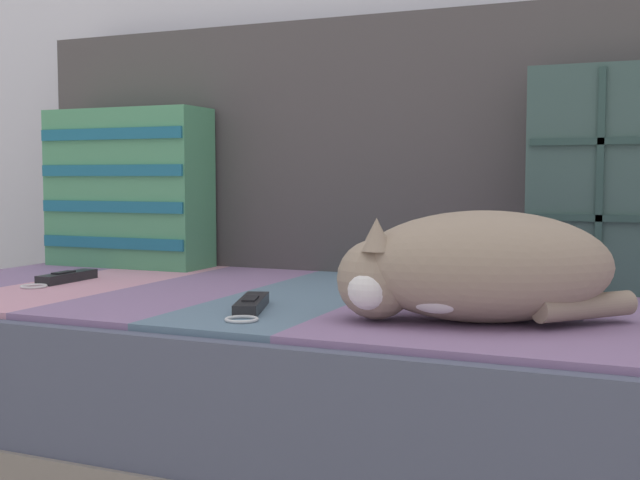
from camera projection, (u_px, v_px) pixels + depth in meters
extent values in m
cube|color=gray|center=(371.00, 448.00, 1.43)|extent=(1.91, 0.86, 0.15)
cube|color=#4C5166|center=(371.00, 355.00, 1.41)|extent=(1.87, 0.84, 0.19)
cube|color=gray|center=(19.00, 277.00, 1.69)|extent=(0.22, 0.76, 0.01)
cube|color=#C6899E|center=(105.00, 282.00, 1.61)|extent=(0.22, 0.76, 0.01)
cube|color=gray|center=(201.00, 288.00, 1.52)|extent=(0.22, 0.76, 0.01)
cube|color=slate|center=(309.00, 295.00, 1.43)|extent=(0.22, 0.76, 0.01)
cube|color=gray|center=(431.00, 303.00, 1.34)|extent=(0.22, 0.76, 0.01)
cube|color=gray|center=(570.00, 312.00, 1.26)|extent=(0.22, 0.76, 0.01)
cube|color=#474242|center=(428.00, 146.00, 1.71)|extent=(1.87, 0.14, 0.55)
cube|color=#38514C|center=(640.00, 180.00, 1.42)|extent=(0.38, 0.13, 0.40)
cube|color=#28423D|center=(638.00, 219.00, 1.36)|extent=(0.36, 0.01, 0.01)
cube|color=#28423D|center=(600.00, 180.00, 1.38)|extent=(0.01, 0.01, 0.39)
cube|color=#28423D|center=(640.00, 140.00, 1.35)|extent=(0.36, 0.01, 0.01)
cube|color=#4C9366|center=(129.00, 188.00, 1.85)|extent=(0.39, 0.13, 0.36)
cube|color=#1E667F|center=(111.00, 243.00, 1.80)|extent=(0.38, 0.01, 0.03)
cube|color=#1E667F|center=(110.00, 207.00, 1.79)|extent=(0.38, 0.01, 0.03)
cube|color=#1E667F|center=(110.00, 170.00, 1.78)|extent=(0.38, 0.01, 0.03)
cube|color=#1E667F|center=(109.00, 134.00, 1.78)|extent=(0.38, 0.01, 0.03)
ellipsoid|color=gray|center=(485.00, 266.00, 1.14)|extent=(0.40, 0.31, 0.16)
sphere|color=gray|center=(377.00, 279.00, 1.15)|extent=(0.11, 0.11, 0.11)
sphere|color=white|center=(369.00, 288.00, 1.12)|extent=(0.06, 0.06, 0.06)
ellipsoid|color=white|center=(437.00, 288.00, 1.09)|extent=(0.11, 0.05, 0.07)
cylinder|color=gray|center=(585.00, 306.00, 1.10)|extent=(0.13, 0.14, 0.04)
cone|color=gray|center=(377.00, 236.00, 1.11)|extent=(0.04, 0.04, 0.04)
cone|color=gray|center=(377.00, 233.00, 1.17)|extent=(0.04, 0.04, 0.04)
cube|color=black|center=(67.00, 277.00, 1.58)|extent=(0.04, 0.14, 0.02)
cube|color=black|center=(63.00, 272.00, 1.57)|extent=(0.02, 0.05, 0.00)
cube|color=black|center=(89.00, 273.00, 1.64)|extent=(0.03, 0.01, 0.02)
torus|color=silver|center=(34.00, 286.00, 1.49)|extent=(0.05, 0.05, 0.01)
cube|color=black|center=(252.00, 304.00, 1.24)|extent=(0.08, 0.15, 0.02)
cube|color=black|center=(250.00, 298.00, 1.23)|extent=(0.04, 0.06, 0.00)
cube|color=black|center=(258.00, 297.00, 1.32)|extent=(0.03, 0.02, 0.02)
torus|color=silver|center=(242.00, 319.00, 1.15)|extent=(0.06, 0.06, 0.01)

